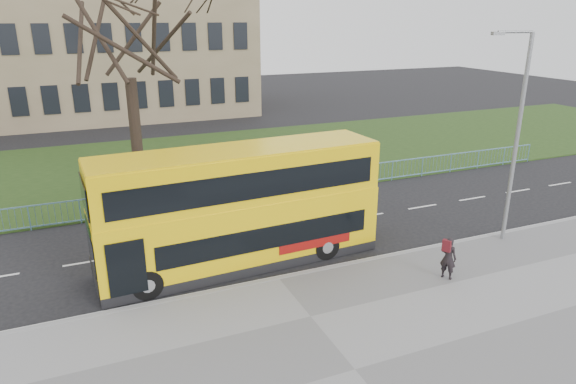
% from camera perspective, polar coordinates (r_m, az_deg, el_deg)
% --- Properties ---
extents(ground, '(120.00, 120.00, 0.00)m').
position_cam_1_polar(ground, '(19.06, -2.82, -7.78)').
color(ground, black).
rests_on(ground, ground).
extents(pavement, '(80.00, 10.50, 0.12)m').
position_cam_1_polar(pavement, '(13.83, 7.44, -19.15)').
color(pavement, slate).
rests_on(pavement, ground).
extents(kerb, '(80.00, 0.20, 0.14)m').
position_cam_1_polar(kerb, '(17.74, -1.07, -9.66)').
color(kerb, gray).
rests_on(kerb, ground).
extents(grass_verge, '(80.00, 15.40, 0.08)m').
position_cam_1_polar(grass_verge, '(32.03, -11.70, 3.09)').
color(grass_verge, '#203A15').
rests_on(grass_verge, ground).
extents(guard_railing, '(40.00, 0.12, 1.10)m').
position_cam_1_polar(guard_railing, '(24.69, -8.13, -0.21)').
color(guard_railing, '#6AA1BD').
rests_on(guard_railing, ground).
extents(bare_tree, '(9.48, 9.48, 13.54)m').
position_cam_1_polar(bare_tree, '(26.23, -17.35, 14.36)').
color(bare_tree, black).
rests_on(bare_tree, grass_verge).
extents(civic_building, '(30.00, 15.00, 14.00)m').
position_cam_1_polar(civic_building, '(51.06, -22.91, 15.75)').
color(civic_building, '#7B6B4E').
rests_on(civic_building, ground).
extents(yellow_bus, '(10.20, 2.91, 4.23)m').
position_cam_1_polar(yellow_bus, '(18.18, -5.34, -1.41)').
color(yellow_bus, yellow).
rests_on(yellow_bus, ground).
extents(pedestrian, '(0.59, 0.65, 1.49)m').
position_cam_1_polar(pedestrian, '(18.21, 17.37, -7.00)').
color(pedestrian, black).
rests_on(pedestrian, pavement).
extents(street_lamp, '(1.69, 0.42, 7.98)m').
position_cam_1_polar(street_lamp, '(21.06, 23.97, 6.17)').
color(street_lamp, gray).
rests_on(street_lamp, pavement).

